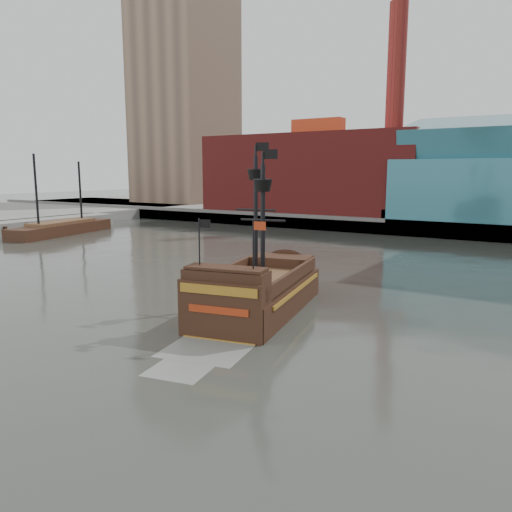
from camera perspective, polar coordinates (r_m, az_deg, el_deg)
The scene contains 7 objects.
ground at distance 28.27m, azimuth -17.23°, elevation -11.81°, with size 400.00×400.00×0.00m, color #2E302A.
promenade_far at distance 111.06m, azimuth 21.79°, elevation 4.23°, with size 220.00×60.00×2.00m, color slate.
seawall at distance 82.34m, azimuth 17.92°, elevation 3.01°, with size 220.00×1.00×2.60m, color #4C4C49.
pier at distance 91.73m, azimuth -26.65°, elevation 2.90°, with size 6.00×40.00×2.00m, color slate.
skyline at distance 103.49m, azimuth 24.77°, elevation 16.79°, with size 149.00×45.00×62.00m.
pirate_ship at distance 36.31m, azimuth 0.18°, elevation -4.62°, with size 8.64×18.22×13.12m.
docked_vessel at distance 86.92m, azimuth -21.30°, elevation 2.85°, with size 8.42×20.15×13.37m.
Camera 1 is at (20.36, -16.79, 10.13)m, focal length 35.00 mm.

